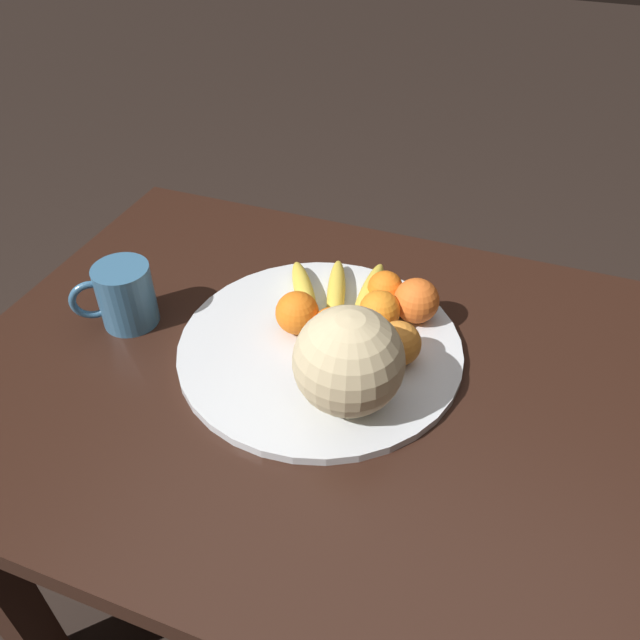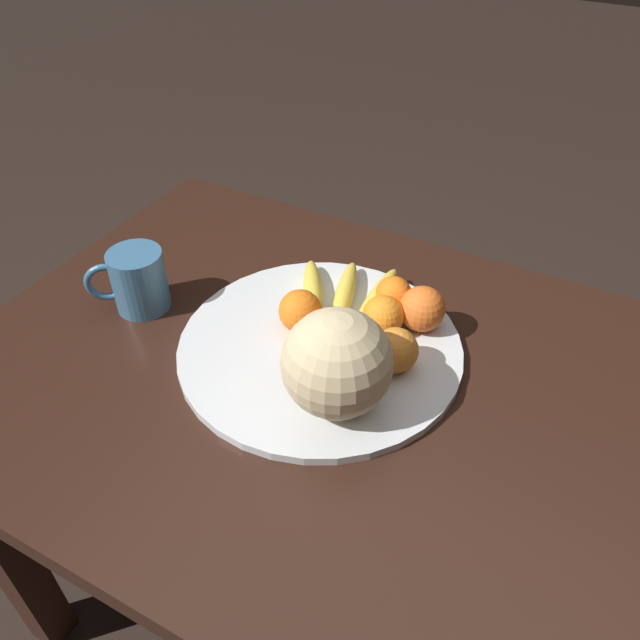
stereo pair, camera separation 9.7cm
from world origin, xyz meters
TOP-DOWN VIEW (x-y plane):
  - ground_plane at (0.00, 0.00)m, footprint 12.00×12.00m
  - kitchen_table at (0.00, 0.00)m, footprint 1.21×0.86m
  - fruit_bowl at (-0.05, 0.04)m, footprint 0.46×0.46m
  - melon at (0.03, -0.06)m, footprint 0.16×0.16m
  - banana_bunch at (-0.06, 0.15)m, footprint 0.19×0.22m
  - orange_front_left at (-0.04, 0.06)m, footprint 0.06×0.06m
  - orange_front_right at (0.08, 0.05)m, footprint 0.07×0.07m
  - orange_mid_center at (0.08, 0.16)m, footprint 0.08×0.08m
  - orange_back_left at (0.03, 0.12)m, footprint 0.07×0.07m
  - orange_back_right at (0.02, 0.18)m, footprint 0.06×0.06m
  - orange_top_small at (-0.10, 0.06)m, footprint 0.07×0.07m
  - produce_tag at (-0.00, 0.10)m, footprint 0.09×0.06m
  - ceramic_mug at (-0.38, -0.00)m, footprint 0.12×0.11m

SIDE VIEW (x-z plane):
  - ground_plane at x=0.00m, z-range 0.00..0.00m
  - kitchen_table at x=0.00m, z-range 0.26..1.00m
  - fruit_bowl at x=-0.05m, z-range 0.74..0.76m
  - produce_tag at x=0.00m, z-range 0.76..0.76m
  - banana_bunch at x=-0.06m, z-range 0.76..0.79m
  - orange_front_left at x=-0.04m, z-range 0.76..0.81m
  - orange_back_right at x=0.02m, z-range 0.76..0.82m
  - orange_back_left at x=0.03m, z-range 0.76..0.82m
  - orange_front_right at x=0.08m, z-range 0.76..0.83m
  - orange_top_small at x=-0.10m, z-range 0.76..0.83m
  - orange_mid_center at x=0.08m, z-range 0.76..0.83m
  - ceramic_mug at x=-0.38m, z-range 0.74..0.85m
  - melon at x=0.03m, z-range 0.76..0.91m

